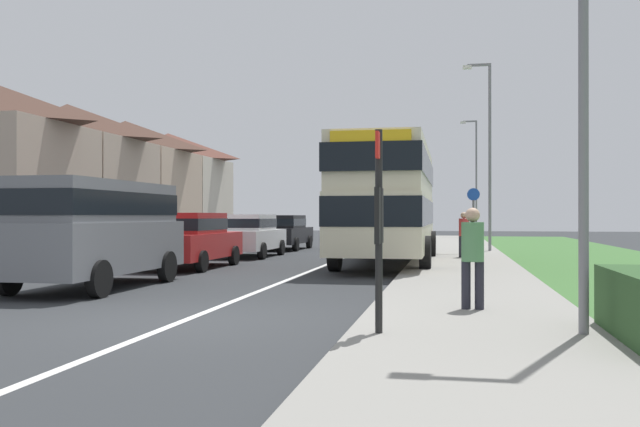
{
  "coord_description": "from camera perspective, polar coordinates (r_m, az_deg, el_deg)",
  "views": [
    {
      "loc": [
        3.87,
        -9.48,
        1.55
      ],
      "look_at": [
        0.77,
        6.58,
        1.6
      ],
      "focal_mm": 38.27,
      "sensor_mm": 36.0,
      "label": 1
    }
  ],
  "objects": [
    {
      "name": "pedestrian_walking_away",
      "position": [
        23.83,
        11.94,
        -1.55
      ],
      "size": [
        0.34,
        0.34,
        1.67
      ],
      "color": "#23232D",
      "rests_on": "ground_plane"
    },
    {
      "name": "street_lamp_far",
      "position": [
        48.53,
        12.82,
        3.47
      ],
      "size": [
        1.14,
        0.2,
        8.15
      ],
      "color": "slate",
      "rests_on": "ground_plane"
    },
    {
      "name": "parked_van_grey",
      "position": [
        15.28,
        -18.29,
        -0.92
      ],
      "size": [
        2.11,
        5.02,
        2.28
      ],
      "color": "slate",
      "rests_on": "ground_plane"
    },
    {
      "name": "parked_car_red",
      "position": [
        20.41,
        -10.88,
        -2.0
      ],
      "size": [
        1.97,
        4.51,
        1.63
      ],
      "color": "#B21E1E",
      "rests_on": "ground_plane"
    },
    {
      "name": "pedestrian_at_stop",
      "position": [
        10.67,
        12.65,
        -3.26
      ],
      "size": [
        0.34,
        0.34,
        1.67
      ],
      "color": "#23232D",
      "rests_on": "ground_plane"
    },
    {
      "name": "house_terrace_far_side",
      "position": [
        37.99,
        -18.04,
        2.77
      ],
      "size": [
        7.07,
        23.96,
        6.98
      ],
      "color": "tan",
      "rests_on": "ground_plane"
    },
    {
      "name": "parked_car_white",
      "position": [
        25.62,
        -6.02,
        -1.67
      ],
      "size": [
        1.99,
        4.35,
        1.59
      ],
      "color": "silver",
      "rests_on": "ground_plane"
    },
    {
      "name": "ground_plane",
      "position": [
        10.36,
        -11.27,
        -8.78
      ],
      "size": [
        120.0,
        120.0,
        0.0
      ],
      "primitive_type": "plane",
      "color": "#2D3033"
    },
    {
      "name": "parked_car_black",
      "position": [
        30.98,
        -3.0,
        -1.43
      ],
      "size": [
        1.87,
        4.59,
        1.57
      ],
      "color": "black",
      "rests_on": "ground_plane"
    },
    {
      "name": "lane_marking_centre",
      "position": [
        17.97,
        -1.55,
        -5.11
      ],
      "size": [
        0.14,
        60.0,
        0.01
      ],
      "primitive_type": "cube",
      "color": "silver",
      "rests_on": "ground_plane"
    },
    {
      "name": "street_lamp_near",
      "position": [
        9.1,
        20.43,
        14.5
      ],
      "size": [
        1.14,
        0.2,
        6.63
      ],
      "color": "slate",
      "rests_on": "ground_plane"
    },
    {
      "name": "cycle_route_sign",
      "position": [
        24.69,
        12.71,
        -0.45
      ],
      "size": [
        0.44,
        0.08,
        2.52
      ],
      "color": "slate",
      "rests_on": "ground_plane"
    },
    {
      "name": "street_lamp_mid",
      "position": [
        28.64,
        13.81,
        5.59
      ],
      "size": [
        1.14,
        0.2,
        7.74
      ],
      "color": "slate",
      "rests_on": "ground_plane"
    },
    {
      "name": "double_decker_bus",
      "position": [
        21.53,
        5.74,
        1.4
      ],
      "size": [
        2.8,
        9.88,
        3.7
      ],
      "color": "beige",
      "rests_on": "ground_plane"
    },
    {
      "name": "pavement_near_side",
      "position": [
        15.56,
        12.15,
        -5.67
      ],
      "size": [
        3.2,
        68.0,
        0.12
      ],
      "primitive_type": "cube",
      "color": "gray",
      "rests_on": "ground_plane"
    },
    {
      "name": "bus_stop_sign",
      "position": [
        8.34,
        4.95,
        -0.25
      ],
      "size": [
        0.09,
        0.52,
        2.6
      ],
      "color": "black",
      "rests_on": "ground_plane"
    }
  ]
}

